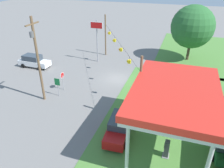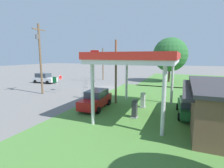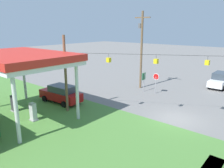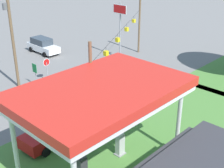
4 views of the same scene
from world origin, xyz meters
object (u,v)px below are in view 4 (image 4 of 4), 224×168
stop_sign_roadside (47,65)px  stop_sign_overhead (120,20)px  fuel_pump_near (120,145)px  route_sign (35,70)px  gas_station_canopy (101,94)px  utility_pole_main (12,33)px  car_at_pumps_front (54,129)px  car_on_crossroad (43,45)px

stop_sign_roadside → stop_sign_overhead: size_ratio=0.36×
fuel_pump_near → route_sign: route_sign is taller
stop_sign_overhead → route_sign: 12.61m
gas_station_canopy → utility_pole_main: utility_pole_main is taller
stop_sign_roadside → utility_pole_main: bearing=160.4°
car_at_pumps_front → stop_sign_overhead: bearing=-155.8°
gas_station_canopy → stop_sign_roadside: (-5.77, -13.98, -3.41)m
gas_station_canopy → car_at_pumps_front: gas_station_canopy is taller
car_at_pumps_front → stop_sign_roadside: stop_sign_roadside is taller
fuel_pump_near → car_at_pumps_front: (2.06, -4.53, 0.22)m
car_on_crossroad → car_at_pumps_front: bearing=-32.2°
car_at_pumps_front → stop_sign_overhead: stop_sign_overhead is taller
stop_sign_overhead → route_sign: size_ratio=2.91×
gas_station_canopy → stop_sign_roadside: bearing=-112.4°
car_on_crossroad → utility_pole_main: (8.09, 7.28, 4.50)m
stop_sign_roadside → route_sign: size_ratio=1.04×
utility_pole_main → stop_sign_roadside: bearing=160.4°
gas_station_canopy → stop_sign_overhead: size_ratio=1.46×
fuel_pump_near → stop_sign_roadside: (-4.08, -13.98, 1.05)m
stop_sign_overhead → stop_sign_roadside: bearing=-2.7°
fuel_pump_near → utility_pole_main: size_ratio=0.16×
stop_sign_overhead → utility_pole_main: size_ratio=0.71×
gas_station_canopy → car_on_crossroad: 25.20m
car_on_crossroad → stop_sign_overhead: size_ratio=0.73×
car_at_pumps_front → stop_sign_roadside: (-6.13, -9.45, 0.84)m
fuel_pump_near → car_on_crossroad: size_ratio=0.31×
fuel_pump_near → car_at_pumps_front: 4.98m
gas_station_canopy → fuel_pump_near: 4.78m
gas_station_canopy → stop_sign_overhead: 21.22m
car_on_crossroad → stop_sign_roadside: bearing=-31.8°
gas_station_canopy → utility_pole_main: bearing=-100.9°
fuel_pump_near → stop_sign_overhead: stop_sign_overhead is taller
stop_sign_roadside → route_sign: 1.59m
stop_sign_overhead → fuel_pump_near: bearing=42.5°
utility_pole_main → stop_sign_overhead: bearing=173.5°
car_at_pumps_front → fuel_pump_near: bearing=110.5°
car_on_crossroad → route_sign: route_sign is taller
gas_station_canopy → stop_sign_overhead: stop_sign_overhead is taller
gas_station_canopy → stop_sign_roadside: gas_station_canopy is taller
car_at_pumps_front → route_sign: route_sign is taller
car_at_pumps_front → stop_sign_overhead: size_ratio=0.73×
route_sign → utility_pole_main: utility_pole_main is taller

